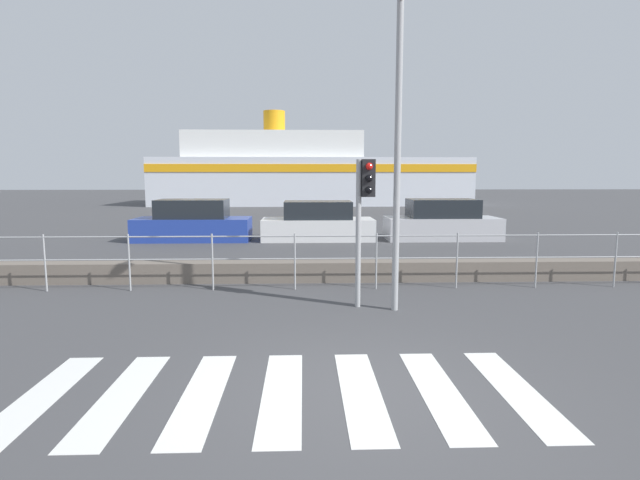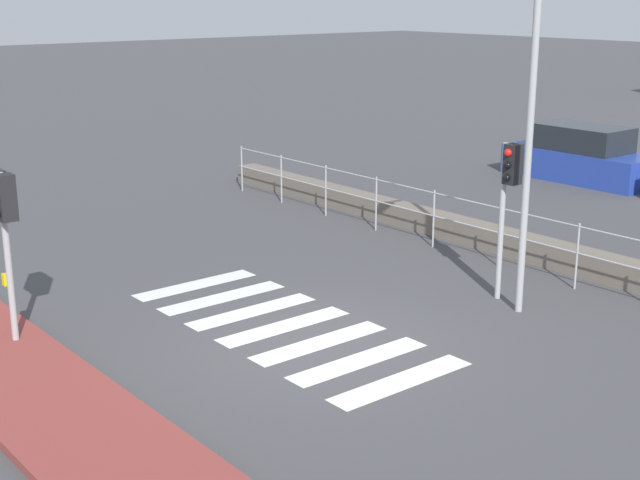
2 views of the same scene
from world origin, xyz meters
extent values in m
plane|color=#424244|center=(0.00, 0.00, 0.00)|extent=(160.00, 160.00, 0.00)
cube|color=brown|center=(0.00, -4.10, 0.06)|extent=(24.00, 1.80, 0.12)
cube|color=silver|center=(-3.65, 0.00, 0.00)|extent=(0.45, 2.40, 0.01)
cube|color=silver|center=(-2.75, 0.00, 0.00)|extent=(0.45, 2.40, 0.01)
cube|color=silver|center=(-1.85, 0.00, 0.00)|extent=(0.45, 2.40, 0.01)
cube|color=silver|center=(-0.95, 0.00, 0.00)|extent=(0.45, 2.40, 0.01)
cube|color=silver|center=(-0.05, 0.00, 0.00)|extent=(0.45, 2.40, 0.01)
cube|color=silver|center=(0.85, 0.00, 0.00)|extent=(0.45, 2.40, 0.01)
cube|color=silver|center=(1.75, 0.00, 0.00)|extent=(0.45, 2.40, 0.01)
cube|color=#6B6056|center=(0.00, 6.08, 0.23)|extent=(21.60, 0.55, 0.46)
cylinder|color=#9EA0A3|center=(0.00, 5.21, 1.17)|extent=(19.44, 0.03, 0.03)
cylinder|color=#9EA0A3|center=(0.00, 5.21, 0.67)|extent=(19.44, 0.03, 0.03)
cylinder|color=#9EA0A3|center=(-9.72, 5.21, 0.61)|extent=(0.04, 0.04, 1.23)
cylinder|color=#9EA0A3|center=(-7.95, 5.21, 0.61)|extent=(0.04, 0.04, 1.23)
cylinder|color=#9EA0A3|center=(-6.19, 5.21, 0.61)|extent=(0.04, 0.04, 1.23)
cylinder|color=#9EA0A3|center=(-4.42, 5.21, 0.61)|extent=(0.04, 0.04, 1.23)
cylinder|color=#9EA0A3|center=(-2.65, 5.21, 0.61)|extent=(0.04, 0.04, 1.23)
cylinder|color=#9EA0A3|center=(-0.88, 5.21, 0.61)|extent=(0.04, 0.04, 1.23)
cylinder|color=#9EA0A3|center=(0.88, 5.21, 0.61)|extent=(0.04, 0.04, 1.23)
cylinder|color=#9EA0A3|center=(-2.84, -3.66, 1.34)|extent=(0.10, 0.10, 2.69)
sphere|color=red|center=(-3.01, -3.52, 2.56)|extent=(0.13, 0.13, 0.13)
sphere|color=black|center=(-3.01, -3.52, 2.35)|extent=(0.13, 0.13, 0.13)
sphere|color=black|center=(-3.01, -3.52, 2.14)|extent=(0.13, 0.13, 0.13)
cube|color=black|center=(-2.67, -3.66, 2.35)|extent=(0.24, 0.24, 0.68)
cube|color=yellow|center=(-2.95, -3.66, 1.05)|extent=(0.10, 0.14, 0.18)
cylinder|color=#9EA0A3|center=(0.32, 3.74, 1.38)|extent=(0.10, 0.10, 2.75)
cube|color=black|center=(0.49, 3.74, 2.41)|extent=(0.24, 0.24, 0.68)
sphere|color=red|center=(0.49, 3.60, 2.62)|extent=(0.13, 0.13, 0.13)
sphere|color=black|center=(0.49, 3.60, 2.41)|extent=(0.13, 0.13, 0.13)
sphere|color=black|center=(0.49, 3.60, 2.20)|extent=(0.13, 0.13, 0.13)
cylinder|color=#9EA0A3|center=(0.98, 3.49, 2.80)|extent=(0.12, 0.12, 5.59)
cube|color=#233D9E|center=(-4.88, 13.54, 0.43)|extent=(4.30, 1.73, 0.86)
cube|color=#1E2328|center=(-4.88, 13.54, 1.21)|extent=(2.58, 1.52, 0.70)
camera|label=1|loc=(-0.70, -5.41, 2.47)|focal=28.00mm
camera|label=2|loc=(9.80, -8.05, 5.20)|focal=50.00mm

